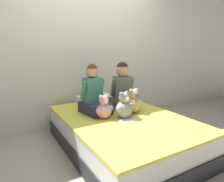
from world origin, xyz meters
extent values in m
plane|color=#B2A899|center=(0.00, 0.00, 0.00)|extent=(14.00, 14.00, 0.00)
cube|color=silver|center=(0.00, 1.08, 1.25)|extent=(8.00, 0.06, 2.50)
cube|color=#2D2D33|center=(0.00, 0.00, 0.09)|extent=(1.35, 1.91, 0.19)
cube|color=silver|center=(0.00, 0.00, 0.29)|extent=(1.32, 1.88, 0.20)
cube|color=#E5D64C|center=(0.00, 0.00, 0.40)|extent=(1.33, 1.90, 0.03)
cube|color=#282D47|center=(-0.22, 0.31, 0.49)|extent=(0.35, 0.43, 0.14)
cube|color=#3D8470|center=(-0.23, 0.37, 0.72)|extent=(0.25, 0.17, 0.33)
sphere|color=tan|center=(-0.23, 0.37, 0.96)|extent=(0.16, 0.16, 0.16)
sphere|color=brown|center=(-0.23, 0.37, 0.99)|extent=(0.14, 0.14, 0.14)
cylinder|color=#3D8470|center=(-0.36, 0.35, 0.73)|extent=(0.07, 0.15, 0.26)
cylinder|color=#3D8470|center=(-0.10, 0.39, 0.73)|extent=(0.07, 0.15, 0.26)
cube|color=brown|center=(0.22, 0.31, 0.48)|extent=(0.35, 0.42, 0.12)
cube|color=#5B6656|center=(0.23, 0.37, 0.71)|extent=(0.26, 0.18, 0.33)
sphere|color=tan|center=(0.23, 0.37, 0.95)|extent=(0.19, 0.19, 0.19)
sphere|color=#2D2319|center=(0.23, 0.37, 0.99)|extent=(0.16, 0.16, 0.16)
cylinder|color=#5B6656|center=(0.09, 0.39, 0.71)|extent=(0.08, 0.15, 0.26)
cylinder|color=#5B6656|center=(0.37, 0.35, 0.71)|extent=(0.08, 0.15, 0.26)
sphere|color=#DBA3B2|center=(-0.22, 0.07, 0.51)|extent=(0.19, 0.19, 0.19)
sphere|color=#DBA3B2|center=(-0.22, 0.07, 0.64)|extent=(0.11, 0.11, 0.11)
sphere|color=beige|center=(-0.22, 0.03, 0.64)|extent=(0.05, 0.05, 0.05)
sphere|color=#DBA3B2|center=(-0.26, 0.07, 0.69)|extent=(0.05, 0.05, 0.05)
sphere|color=#DBA3B2|center=(-0.18, 0.08, 0.69)|extent=(0.05, 0.05, 0.05)
sphere|color=#DBA3B2|center=(-0.31, 0.04, 0.53)|extent=(0.07, 0.07, 0.07)
sphere|color=#DBA3B2|center=(-0.13, 0.07, 0.53)|extent=(0.07, 0.07, 0.07)
sphere|color=#D1B78E|center=(0.22, 0.08, 0.52)|extent=(0.20, 0.20, 0.20)
sphere|color=#D1B78E|center=(0.22, 0.08, 0.67)|extent=(0.13, 0.13, 0.13)
sphere|color=#4C4742|center=(0.23, 0.03, 0.66)|extent=(0.06, 0.06, 0.06)
sphere|color=#D1B78E|center=(0.18, 0.08, 0.71)|extent=(0.05, 0.05, 0.05)
sphere|color=#D1B78E|center=(0.27, 0.09, 0.71)|extent=(0.05, 0.05, 0.05)
sphere|color=#D1B78E|center=(0.13, 0.06, 0.55)|extent=(0.08, 0.08, 0.08)
sphere|color=#D1B78E|center=(0.32, 0.07, 0.55)|extent=(0.08, 0.08, 0.08)
sphere|color=#939399|center=(0.00, -0.03, 0.52)|extent=(0.21, 0.21, 0.21)
sphere|color=#939399|center=(0.00, -0.03, 0.67)|extent=(0.13, 0.13, 0.13)
sphere|color=white|center=(0.01, -0.08, 0.66)|extent=(0.06, 0.06, 0.06)
sphere|color=#939399|center=(-0.05, -0.03, 0.72)|extent=(0.05, 0.05, 0.05)
sphere|color=#939399|center=(0.04, -0.02, 0.72)|extent=(0.05, 0.05, 0.05)
sphere|color=#939399|center=(-0.09, -0.06, 0.55)|extent=(0.08, 0.08, 0.08)
sphere|color=#939399|center=(0.10, -0.03, 0.55)|extent=(0.08, 0.08, 0.08)
cube|color=silver|center=(0.00, 0.77, 0.47)|extent=(0.52, 0.32, 0.11)
cube|color=white|center=(-0.01, -0.12, 0.42)|extent=(0.21, 0.15, 0.00)
camera|label=1|loc=(-1.31, -1.96, 1.24)|focal=32.00mm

